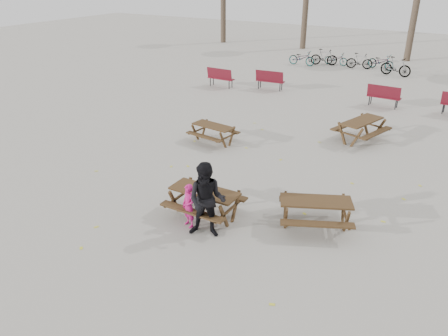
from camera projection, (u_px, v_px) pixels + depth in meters
The scene contains 13 objects.
ground at pixel (205, 216), 11.48m from camera, with size 80.00×80.00×0.00m, color gray.
main_picnic_table at pixel (205, 197), 11.23m from camera, with size 1.80×1.45×0.78m.
food_tray at pixel (197, 192), 11.04m from camera, with size 0.18×0.11×0.04m, color white.
bread_roll at pixel (197, 190), 11.02m from camera, with size 0.14×0.06×0.05m, color tan.
soda_bottle at pixel (202, 191), 10.95m from camera, with size 0.07×0.07×0.17m.
child at pixel (189, 206), 10.83m from camera, with size 0.42×0.28×1.15m, color #BD176C.
adult at pixel (207, 201), 10.29m from camera, with size 0.93×0.72×1.91m, color black.
picnic_table_east at pixel (315, 214), 10.87m from camera, with size 1.75×1.41×0.75m, color #342213, non-canonical shape.
picnic_table_north at pixel (213, 134), 16.12m from camera, with size 1.58×1.27×0.68m, color #342213, non-canonical shape.
picnic_table_far at pixel (361, 130), 16.30m from camera, with size 1.85×1.49×0.80m, color #342213, non-canonical shape.
park_bench_row at pixel (326, 88), 21.43m from camera, with size 13.13×1.47×1.03m.
bicycle_row at pixel (350, 61), 27.80m from camera, with size 7.80×2.51×1.11m.
fallen_leaves at pixel (263, 183), 13.21m from camera, with size 11.00×11.00×0.01m, color gold, non-canonical shape.
Camera 1 is at (5.39, -8.29, 5.99)m, focal length 35.00 mm.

